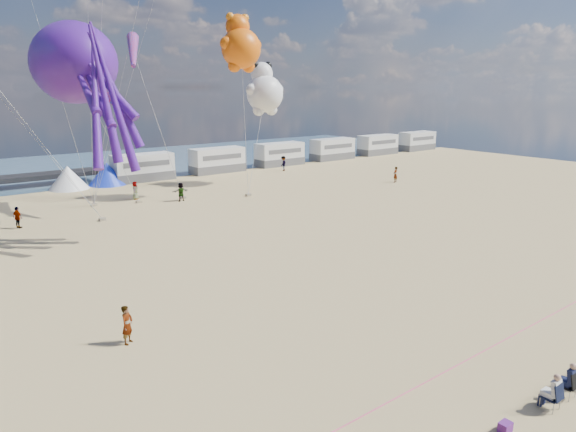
# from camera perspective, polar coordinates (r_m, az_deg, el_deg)

# --- Properties ---
(ground) EXTENTS (120.00, 120.00, 0.00)m
(ground) POSITION_cam_1_polar(r_m,az_deg,el_deg) (23.89, 8.32, -11.25)
(ground) COLOR tan
(ground) RESTS_ON ground
(water) EXTENTS (120.00, 120.00, 0.00)m
(water) POSITION_cam_1_polar(r_m,az_deg,el_deg) (72.33, -24.67, 4.76)
(water) COLOR #3D5D76
(water) RESTS_ON ground
(motorhome_0) EXTENTS (6.60, 2.50, 3.00)m
(motorhome_0) POSITION_cam_1_polar(r_m,az_deg,el_deg) (59.64, -15.83, 5.22)
(motorhome_0) COLOR silver
(motorhome_0) RESTS_ON ground
(motorhome_1) EXTENTS (6.60, 2.50, 3.00)m
(motorhome_1) POSITION_cam_1_polar(r_m,az_deg,el_deg) (63.71, -7.86, 6.16)
(motorhome_1) COLOR silver
(motorhome_1) RESTS_ON ground
(motorhome_2) EXTENTS (6.60, 2.50, 3.00)m
(motorhome_2) POSITION_cam_1_polar(r_m,az_deg,el_deg) (68.86, -0.94, 6.88)
(motorhome_2) COLOR silver
(motorhome_2) RESTS_ON ground
(motorhome_3) EXTENTS (6.60, 2.50, 3.00)m
(motorhome_3) POSITION_cam_1_polar(r_m,az_deg,el_deg) (74.86, 4.96, 7.41)
(motorhome_3) COLOR silver
(motorhome_3) RESTS_ON ground
(motorhome_4) EXTENTS (6.60, 2.50, 3.00)m
(motorhome_4) POSITION_cam_1_polar(r_m,az_deg,el_deg) (81.54, 9.94, 7.80)
(motorhome_4) COLOR silver
(motorhome_4) RESTS_ON ground
(motorhome_5) EXTENTS (6.60, 2.50, 3.00)m
(motorhome_5) POSITION_cam_1_polar(r_m,az_deg,el_deg) (88.73, 14.16, 8.09)
(motorhome_5) COLOR silver
(motorhome_5) RESTS_ON ground
(tent_white) EXTENTS (4.00, 4.00, 2.40)m
(tent_white) POSITION_cam_1_polar(r_m,az_deg,el_deg) (57.26, -23.25, 3.95)
(tent_white) COLOR white
(tent_white) RESTS_ON ground
(tent_blue) EXTENTS (4.00, 4.00, 2.40)m
(tent_blue) POSITION_cam_1_polar(r_m,az_deg,el_deg) (58.35, -19.45, 4.47)
(tent_blue) COLOR #1933CC
(tent_blue) RESTS_ON ground
(cooler_purple) EXTENTS (0.40, 0.30, 0.32)m
(cooler_purple) POSITION_cam_1_polar(r_m,az_deg,el_deg) (18.08, 22.99, -20.78)
(cooler_purple) COLOR #62217E
(cooler_purple) RESTS_ON ground
(rope_line) EXTENTS (34.00, 0.03, 0.03)m
(rope_line) POSITION_cam_1_polar(r_m,az_deg,el_deg) (21.13, 18.41, -15.40)
(rope_line) COLOR #F2338C
(rope_line) RESTS_ON ground
(standing_person) EXTENTS (0.71, 0.68, 1.64)m
(standing_person) POSITION_cam_1_polar(r_m,az_deg,el_deg) (22.24, -17.43, -11.45)
(standing_person) COLOR tan
(standing_person) RESTS_ON ground
(beachgoer_0) EXTENTS (0.68, 0.73, 1.68)m
(beachgoer_0) POSITION_cam_1_polar(r_m,az_deg,el_deg) (49.91, -16.61, 2.74)
(beachgoer_0) COLOR #7F6659
(beachgoer_0) RESTS_ON ground
(beachgoer_2) EXTENTS (1.14, 1.08, 1.86)m
(beachgoer_2) POSITION_cam_1_polar(r_m,az_deg,el_deg) (64.27, -0.53, 5.85)
(beachgoer_2) COLOR #7F6659
(beachgoer_2) RESTS_ON ground
(beachgoer_3) EXTENTS (1.00, 1.21, 1.63)m
(beachgoer_3) POSITION_cam_1_polar(r_m,az_deg,el_deg) (42.88, -27.83, -0.15)
(beachgoer_3) COLOR #7F6659
(beachgoer_3) RESTS_ON ground
(beachgoer_4) EXTENTS (1.01, 0.43, 1.71)m
(beachgoer_4) POSITION_cam_1_polar(r_m,az_deg,el_deg) (48.06, -11.82, 2.63)
(beachgoer_4) COLOR #7F6659
(beachgoer_4) RESTS_ON ground
(beachgoer_5) EXTENTS (1.68, 0.93, 1.73)m
(beachgoer_5) POSITION_cam_1_polar(r_m,az_deg,el_deg) (57.68, 11.84, 4.53)
(beachgoer_5) COLOR #7F6659
(beachgoer_5) RESTS_ON ground
(sandbag_a) EXTENTS (0.50, 0.35, 0.22)m
(sandbag_a) POSITION_cam_1_polar(r_m,az_deg,el_deg) (42.79, -19.92, -0.35)
(sandbag_a) COLOR gray
(sandbag_a) RESTS_ON ground
(sandbag_b) EXTENTS (0.50, 0.35, 0.22)m
(sandbag_b) POSITION_cam_1_polar(r_m,az_deg,el_deg) (48.42, -16.25, 1.55)
(sandbag_b) COLOR gray
(sandbag_b) RESTS_ON ground
(sandbag_c) EXTENTS (0.50, 0.35, 0.22)m
(sandbag_c) POSITION_cam_1_polar(r_m,az_deg,el_deg) (49.54, -4.43, 2.35)
(sandbag_c) COLOR gray
(sandbag_c) RESTS_ON ground
(sandbag_d) EXTENTS (0.50, 0.35, 0.22)m
(sandbag_d) POSITION_cam_1_polar(r_m,az_deg,el_deg) (49.15, -11.57, 2.01)
(sandbag_d) COLOR gray
(sandbag_d) RESTS_ON ground
(sandbag_e) EXTENTS (0.50, 0.35, 0.22)m
(sandbag_e) POSITION_cam_1_polar(r_m,az_deg,el_deg) (48.32, -20.77, 1.17)
(sandbag_e) COLOR gray
(sandbag_e) RESTS_ON ground
(kite_octopus_purple) EXTENTS (7.85, 11.72, 12.35)m
(kite_octopus_purple) POSITION_cam_1_polar(r_m,az_deg,el_deg) (41.04, -22.74, 15.41)
(kite_octopus_purple) COLOR #461688
(kite_panda) EXTENTS (4.79, 4.53, 6.56)m
(kite_panda) POSITION_cam_1_polar(r_m,az_deg,el_deg) (55.10, -2.58, 13.42)
(kite_panda) COLOR white
(kite_teddy_orange) EXTENTS (4.41, 4.17, 6.07)m
(kite_teddy_orange) POSITION_cam_1_polar(r_m,az_deg,el_deg) (48.46, -5.24, 18.04)
(kite_teddy_orange) COLOR orange
(windsock_mid) EXTENTS (3.21, 5.92, 5.99)m
(windsock_mid) POSITION_cam_1_polar(r_m,az_deg,el_deg) (45.35, -16.84, 17.14)
(windsock_mid) COLOR red
(windsock_right) EXTENTS (1.62, 5.25, 5.18)m
(windsock_right) POSITION_cam_1_polar(r_m,az_deg,el_deg) (43.99, -19.17, 12.24)
(windsock_right) COLOR red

